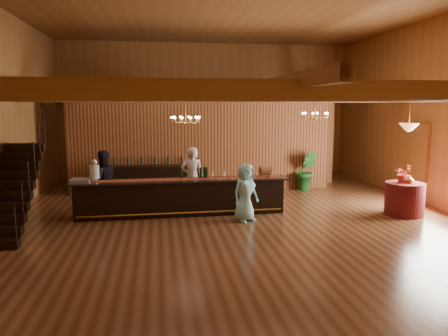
{
  "coord_description": "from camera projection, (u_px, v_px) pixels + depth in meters",
  "views": [
    {
      "loc": [
        -2.0,
        -11.4,
        3.0
      ],
      "look_at": [
        -0.18,
        0.7,
        1.21
      ],
      "focal_mm": 35.0,
      "sensor_mm": 36.0,
      "label": 1
    }
  ],
  "objects": [
    {
      "name": "bartender",
      "position": [
        192.0,
        178.0,
        12.54
      ],
      "size": [
        0.69,
        0.48,
        1.8
      ],
      "primitive_type": "imported",
      "rotation": [
        0.0,
        0.0,
        3.07
      ],
      "color": "silver",
      "rests_on": "floor"
    },
    {
      "name": "backroom_boxes",
      "position": [
        203.0,
        168.0,
        17.14
      ],
      "size": [
        4.1,
        0.6,
        1.1
      ],
      "color": "black",
      "rests_on": "floor"
    },
    {
      "name": "floor_plant",
      "position": [
        306.0,
        171.0,
        15.31
      ],
      "size": [
        0.85,
        0.73,
        1.39
      ],
      "primitive_type": "imported",
      "rotation": [
        0.0,
        0.0,
        -0.16
      ],
      "color": "#1B521B",
      "rests_on": "floor"
    },
    {
      "name": "backbar_shelf",
      "position": [
        149.0,
        180.0,
        14.52
      ],
      "size": [
        3.53,
        0.89,
        0.98
      ],
      "primitive_type": "cube",
      "rotation": [
        0.0,
        0.0,
        -0.1
      ],
      "color": "black",
      "rests_on": "floor"
    },
    {
      "name": "staircase",
      "position": [
        11.0,
        190.0,
        10.21
      ],
      "size": [
        1.0,
        2.8,
        2.0
      ],
      "color": "black",
      "rests_on": "floor"
    },
    {
      "name": "beam_grid",
      "position": [
        231.0,
        95.0,
        11.91
      ],
      "size": [
        11.9,
        13.9,
        0.39
      ],
      "color": "#9D6630",
      "rests_on": "wall_left"
    },
    {
      "name": "tasting_bar",
      "position": [
        181.0,
        197.0,
        11.89
      ],
      "size": [
        5.91,
        0.89,
        0.99
      ],
      "rotation": [
        0.0,
        0.0,
        0.02
      ],
      "color": "black",
      "rests_on": "floor"
    },
    {
      "name": "chandelier_left",
      "position": [
        186.0,
        119.0,
        12.18
      ],
      "size": [
        0.8,
        0.8,
        0.77
      ],
      "color": "#B7862C",
      "rests_on": "beam_grid"
    },
    {
      "name": "bar_bottle_2",
      "position": [
        205.0,
        173.0,
        12.02
      ],
      "size": [
        0.07,
        0.07,
        0.3
      ],
      "primitive_type": "cylinder",
      "color": "black",
      "rests_on": "tasting_bar"
    },
    {
      "name": "raffle_drum",
      "position": [
        265.0,
        171.0,
        12.15
      ],
      "size": [
        0.34,
        0.24,
        0.3
      ],
      "color": "#A15E34",
      "rests_on": "tasting_bar"
    },
    {
      "name": "window_right_back",
      "position": [
        418.0,
        152.0,
        13.51
      ],
      "size": [
        0.12,
        1.05,
        1.75
      ],
      "primitive_type": "cube",
      "color": "white",
      "rests_on": "wall_right"
    },
    {
      "name": "guest",
      "position": [
        245.0,
        192.0,
        11.23
      ],
      "size": [
        0.88,
        0.77,
        1.51
      ],
      "primitive_type": "imported",
      "rotation": [
        0.0,
        0.0,
        0.48
      ],
      "color": "#93E4F0",
      "rests_on": "floor"
    },
    {
      "name": "pendant_lamp",
      "position": [
        409.0,
        127.0,
        11.6
      ],
      "size": [
        0.52,
        0.52,
        0.9
      ],
      "color": "#B7862C",
      "rests_on": "beam_grid"
    },
    {
      "name": "floor",
      "position": [
        234.0,
        215.0,
        11.88
      ],
      "size": [
        14.0,
        14.0,
        0.0
      ],
      "primitive_type": "plane",
      "color": "brown",
      "rests_on": "ground"
    },
    {
      "name": "bar_bottle_1",
      "position": [
        201.0,
        173.0,
        12.0
      ],
      "size": [
        0.07,
        0.07,
        0.3
      ],
      "primitive_type": "cylinder",
      "color": "black",
      "rests_on": "tasting_bar"
    },
    {
      "name": "wall_front",
      "position": [
        348.0,
        128.0,
        4.63
      ],
      "size": [
        12.0,
        0.1,
        5.5
      ],
      "primitive_type": "cube",
      "color": "olive",
      "rests_on": "floor"
    },
    {
      "name": "wall_back",
      "position": [
        206.0,
        110.0,
        18.33
      ],
      "size": [
        12.0,
        0.1,
        5.5
      ],
      "primitive_type": "cube",
      "color": "olive",
      "rests_on": "floor"
    },
    {
      "name": "wall_right",
      "position": [
        443.0,
        113.0,
        12.37
      ],
      "size": [
        0.1,
        14.0,
        5.5
      ],
      "primitive_type": "cube",
      "color": "olive",
      "rests_on": "floor"
    },
    {
      "name": "partition_wall",
      "position": [
        203.0,
        147.0,
        15.01
      ],
      "size": [
        9.0,
        0.18,
        3.1
      ],
      "primitive_type": "cube",
      "color": "brown",
      "rests_on": "floor"
    },
    {
      "name": "chandelier_right",
      "position": [
        315.0,
        115.0,
        13.0
      ],
      "size": [
        0.8,
        0.8,
        0.68
      ],
      "color": "#B7862C",
      "rests_on": "beam_grid"
    },
    {
      "name": "support_posts",
      "position": [
        238.0,
        159.0,
        11.16
      ],
      "size": [
        9.2,
        10.2,
        3.2
      ],
      "color": "#9D6630",
      "rests_on": "floor"
    },
    {
      "name": "round_table",
      "position": [
        404.0,
        199.0,
        11.88
      ],
      "size": [
        1.03,
        1.03,
        0.89
      ],
      "primitive_type": "cylinder",
      "color": "#55161B",
      "rests_on": "floor"
    },
    {
      "name": "beverage_dispenser",
      "position": [
        94.0,
        171.0,
        11.44
      ],
      "size": [
        0.26,
        0.26,
        0.6
      ],
      "color": "silver",
      "rests_on": "tasting_bar"
    },
    {
      "name": "table_flowers",
      "position": [
        403.0,
        173.0,
        11.81
      ],
      "size": [
        0.57,
        0.53,
        0.5
      ],
      "primitive_type": "imported",
      "rotation": [
        0.0,
        0.0,
        0.38
      ],
      "color": "#CA442E",
      "rests_on": "round_table"
    },
    {
      "name": "bar_bottle_3",
      "position": [
        206.0,
        173.0,
        12.03
      ],
      "size": [
        0.07,
        0.07,
        0.3
      ],
      "primitive_type": "cylinder",
      "color": "black",
      "rests_on": "tasting_bar"
    },
    {
      "name": "ceiling",
      "position": [
        235.0,
        5.0,
        11.09
      ],
      "size": [
        14.0,
        14.0,
        0.0
      ],
      "primitive_type": "plane",
      "rotation": [
        3.14,
        0.0,
        0.0
      ],
      "color": "brown",
      "rests_on": "wall_back"
    },
    {
      "name": "staff_second",
      "position": [
        103.0,
        181.0,
        12.22
      ],
      "size": [
        1.03,
        0.93,
        1.73
      ],
      "primitive_type": "imported",
      "rotation": [
        0.0,
        0.0,
        3.54
      ],
      "color": "black",
      "rests_on": "floor"
    },
    {
      "name": "table_vase",
      "position": [
        410.0,
        177.0,
        11.73
      ],
      "size": [
        0.19,
        0.19,
        0.33
      ],
      "primitive_type": "imported",
      "rotation": [
        0.0,
        0.0,
        0.18
      ],
      "color": "#B7862C",
      "rests_on": "round_table"
    },
    {
      "name": "bar_bottle_0",
      "position": [
        181.0,
        173.0,
        11.91
      ],
      "size": [
        0.07,
        0.07,
        0.3
      ],
      "primitive_type": "cylinder",
      "color": "black",
      "rests_on": "tasting_bar"
    },
    {
      "name": "glass_rack_tray",
      "position": [
        81.0,
        181.0,
        11.33
      ],
      "size": [
        0.5,
        0.5,
        0.1
      ],
      "primitive_type": "cube",
      "color": "gray",
      "rests_on": "tasting_bar"
    }
  ]
}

